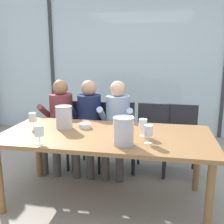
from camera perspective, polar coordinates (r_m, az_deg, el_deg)
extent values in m
plane|color=#9E9384|center=(3.88, 1.85, -11.13)|extent=(14.00, 14.00, 0.00)
cube|color=silver|center=(5.10, 4.77, 9.73)|extent=(7.36, 0.03, 2.60)
cube|color=#38383D|center=(5.51, -12.90, 9.69)|extent=(0.06, 0.06, 2.60)
cube|color=#477A38|center=(9.43, 7.57, 7.56)|extent=(13.36, 2.40, 1.44)
cube|color=olive|center=(2.69, -1.41, -5.17)|extent=(2.16, 1.02, 0.04)
cylinder|color=olive|center=(2.46, 20.51, -17.68)|extent=(0.07, 0.07, 0.72)
cylinder|color=olive|center=(3.50, -15.92, -7.93)|extent=(0.07, 0.07, 0.72)
cylinder|color=olive|center=(3.18, 18.13, -10.25)|extent=(0.07, 0.07, 0.72)
cube|color=#232328|center=(3.76, -11.47, -4.60)|extent=(0.45, 0.45, 0.03)
cube|color=#232328|center=(3.88, -10.46, -0.60)|extent=(0.42, 0.04, 0.42)
cylinder|color=#232328|center=(3.76, -15.16, -8.68)|extent=(0.04, 0.04, 0.45)
cylinder|color=#232328|center=(3.60, -9.69, -9.33)|extent=(0.04, 0.04, 0.45)
cylinder|color=#232328|center=(4.07, -12.74, -6.82)|extent=(0.04, 0.04, 0.45)
cylinder|color=#232328|center=(3.94, -7.66, -7.32)|extent=(0.04, 0.04, 0.45)
cube|color=#232328|center=(3.62, -4.68, -5.07)|extent=(0.49, 0.49, 0.03)
cube|color=#232328|center=(3.74, -3.60, -0.92)|extent=(0.42, 0.08, 0.42)
cylinder|color=#232328|center=(3.61, -8.58, -9.25)|extent=(0.04, 0.04, 0.45)
cylinder|color=#232328|center=(3.47, -2.83, -10.05)|extent=(0.04, 0.04, 0.45)
cylinder|color=#232328|center=(3.93, -6.17, -7.29)|extent=(0.04, 0.04, 0.45)
cylinder|color=#232328|center=(3.80, -0.85, -7.92)|extent=(0.04, 0.04, 0.45)
cube|color=#232328|center=(3.56, 1.55, -5.35)|extent=(0.49, 0.49, 0.03)
cube|color=#232328|center=(3.69, 1.70, -1.09)|extent=(0.42, 0.09, 0.42)
cylinder|color=#232328|center=(3.48, -1.78, -10.00)|extent=(0.04, 0.04, 0.45)
cylinder|color=#232328|center=(3.46, 4.59, -10.14)|extent=(0.04, 0.04, 0.45)
cylinder|color=#232328|center=(3.83, -1.23, -7.79)|extent=(0.04, 0.04, 0.45)
cylinder|color=#232328|center=(3.81, 4.52, -7.90)|extent=(0.04, 0.04, 0.45)
cube|color=#232328|center=(3.51, 8.49, -5.76)|extent=(0.47, 0.47, 0.03)
cube|color=#232328|center=(3.63, 8.97, -1.45)|extent=(0.42, 0.06, 0.42)
cylinder|color=#232328|center=(3.44, 4.80, -10.30)|extent=(0.04, 0.04, 0.45)
cylinder|color=#232328|center=(3.40, 11.22, -10.79)|extent=(0.04, 0.04, 0.45)
cylinder|color=#232328|center=(3.79, 5.82, -8.09)|extent=(0.04, 0.04, 0.45)
cylinder|color=#232328|center=(3.75, 11.62, -8.50)|extent=(0.04, 0.04, 0.45)
cube|color=#232328|center=(3.52, 14.81, -5.97)|extent=(0.46, 0.46, 0.03)
cube|color=#232328|center=(3.65, 14.96, -1.67)|extent=(0.42, 0.05, 0.42)
cylinder|color=#232328|center=(3.43, 11.41, -10.60)|extent=(0.04, 0.04, 0.45)
cylinder|color=#232328|center=(3.44, 17.86, -10.89)|extent=(0.04, 0.04, 0.45)
cylinder|color=#232328|center=(3.78, 11.64, -8.34)|extent=(0.04, 0.04, 0.45)
cylinder|color=#232328|center=(3.79, 17.45, -8.61)|extent=(0.04, 0.04, 0.45)
cylinder|color=brown|center=(3.72, -11.00, -0.10)|extent=(0.33, 0.33, 0.52)
sphere|color=#936B4C|center=(3.66, -11.24, 5.32)|extent=(0.21, 0.21, 0.21)
cube|color=#47423D|center=(3.65, -13.41, -4.69)|extent=(0.15, 0.41, 0.13)
cube|color=#47423D|center=(3.57, -10.82, -4.94)|extent=(0.15, 0.41, 0.13)
cylinder|color=#47423D|center=(3.57, -14.64, -9.57)|extent=(0.10, 0.10, 0.48)
cylinder|color=#47423D|center=(3.49, -12.00, -9.95)|extent=(0.10, 0.10, 0.48)
cylinder|color=brown|center=(3.69, -14.47, 0.04)|extent=(0.09, 0.33, 0.26)
cylinder|color=brown|center=(3.53, -9.01, -0.27)|extent=(0.09, 0.33, 0.26)
cylinder|color=#192347|center=(3.59, -4.97, -0.37)|extent=(0.34, 0.34, 0.52)
sphere|color=tan|center=(3.52, -5.08, 5.24)|extent=(0.21, 0.21, 0.21)
cube|color=#47423D|center=(3.49, -7.06, -5.23)|extent=(0.15, 0.41, 0.13)
cube|color=#47423D|center=(3.45, -4.15, -5.38)|extent=(0.15, 0.41, 0.13)
cylinder|color=#47423D|center=(3.40, -7.80, -10.41)|extent=(0.10, 0.10, 0.48)
cylinder|color=#47423D|center=(3.36, -4.79, -10.63)|extent=(0.10, 0.10, 0.48)
cylinder|color=#192347|center=(3.52, -8.43, -0.31)|extent=(0.10, 0.33, 0.26)
cylinder|color=#192347|center=(3.43, -2.32, -0.51)|extent=(0.10, 0.33, 0.26)
cylinder|color=#9EB2D1|center=(3.50, 1.28, -0.66)|extent=(0.32, 0.32, 0.52)
sphere|color=#DBAD89|center=(3.44, 1.31, 5.10)|extent=(0.21, 0.21, 0.21)
cube|color=#47423D|center=(3.40, -0.79, -5.63)|extent=(0.13, 0.40, 0.13)
cube|color=#47423D|center=(3.37, 2.23, -5.80)|extent=(0.13, 0.40, 0.13)
cylinder|color=#47423D|center=(3.31, -1.46, -10.96)|extent=(0.10, 0.10, 0.48)
cylinder|color=#47423D|center=(3.28, 1.68, -11.19)|extent=(0.10, 0.10, 0.48)
cylinder|color=#9EB2D1|center=(3.42, -2.18, -0.56)|extent=(0.08, 0.32, 0.26)
cylinder|color=#9EB2D1|center=(3.36, 4.16, -0.83)|extent=(0.08, 0.32, 0.26)
cylinder|color=#B7B7BC|center=(2.90, -10.46, -1.15)|extent=(0.18, 0.18, 0.24)
torus|color=silver|center=(2.87, -10.56, 1.21)|extent=(0.19, 0.19, 0.01)
cylinder|color=#B7B7BC|center=(2.34, 2.54, -4.24)|extent=(0.19, 0.19, 0.25)
torus|color=silver|center=(2.30, 2.57, -1.25)|extent=(0.19, 0.19, 0.01)
cylinder|color=silver|center=(2.90, -5.97, -2.98)|extent=(0.14, 0.14, 0.05)
cylinder|color=silver|center=(2.48, -15.50, -6.72)|extent=(0.07, 0.07, 0.00)
cylinder|color=silver|center=(2.47, -15.56, -5.85)|extent=(0.01, 0.01, 0.07)
cylinder|color=silver|center=(2.44, -15.68, -3.96)|extent=(0.08, 0.08, 0.09)
cylinder|color=silver|center=(2.43, 7.87, -6.79)|extent=(0.07, 0.07, 0.00)
cylinder|color=silver|center=(2.41, 7.90, -5.91)|extent=(0.01, 0.01, 0.07)
cylinder|color=silver|center=(2.39, 7.96, -3.97)|extent=(0.08, 0.08, 0.09)
cylinder|color=#560C1E|center=(2.40, 7.94, -4.58)|extent=(0.07, 0.07, 0.04)
cylinder|color=silver|center=(2.63, 6.72, -5.16)|extent=(0.07, 0.07, 0.00)
cylinder|color=silver|center=(2.62, 6.74, -4.34)|extent=(0.01, 0.01, 0.07)
cylinder|color=silver|center=(2.60, 6.79, -2.55)|extent=(0.08, 0.08, 0.09)
cylinder|color=maroon|center=(2.61, 6.77, -3.11)|extent=(0.07, 0.07, 0.04)
cylinder|color=silver|center=(3.00, -16.81, -3.39)|extent=(0.07, 0.07, 0.00)
cylinder|color=silver|center=(2.99, -16.86, -2.66)|extent=(0.01, 0.01, 0.07)
cylinder|color=silver|center=(2.97, -16.97, -1.08)|extent=(0.08, 0.08, 0.09)
cylinder|color=#560C1E|center=(2.97, -16.93, -1.58)|extent=(0.07, 0.07, 0.04)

